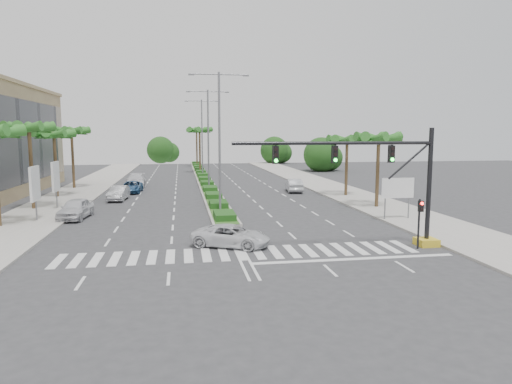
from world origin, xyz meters
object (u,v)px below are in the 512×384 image
(car_parked_c, at_px, (131,187))
(car_parked_a, at_px, (76,209))
(car_parked_b, at_px, (119,193))
(car_parked_d, at_px, (136,181))
(car_right, at_px, (294,185))
(car_crossing, at_px, (231,236))

(car_parked_c, bearing_deg, car_parked_a, -97.73)
(car_parked_b, bearing_deg, car_parked_a, -97.02)
(car_parked_b, distance_m, car_parked_d, 11.79)
(car_parked_a, bearing_deg, car_parked_c, 86.48)
(car_parked_a, bearing_deg, car_parked_d, 89.00)
(car_parked_b, height_order, car_parked_c, car_parked_b)
(car_parked_c, xyz_separation_m, car_right, (18.90, -2.18, 0.10))
(car_parked_a, height_order, car_parked_d, car_parked_d)
(car_parked_a, bearing_deg, car_parked_b, 84.51)
(car_parked_d, bearing_deg, car_crossing, -75.44)
(car_parked_a, distance_m, car_crossing, 15.99)
(car_parked_b, relative_size, car_parked_d, 0.79)
(car_parked_b, height_order, car_right, car_right)
(car_parked_d, distance_m, car_right, 20.49)
(car_parked_a, relative_size, car_parked_d, 0.84)
(car_parked_a, distance_m, car_parked_c, 16.28)
(car_parked_a, height_order, car_parked_b, car_parked_a)
(car_parked_a, xyz_separation_m, car_right, (21.64, 13.87, -0.04))
(car_crossing, height_order, car_right, car_right)
(car_parked_b, relative_size, car_parked_c, 0.92)
(car_parked_c, bearing_deg, car_right, -4.61)
(car_parked_b, height_order, car_crossing, car_parked_b)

